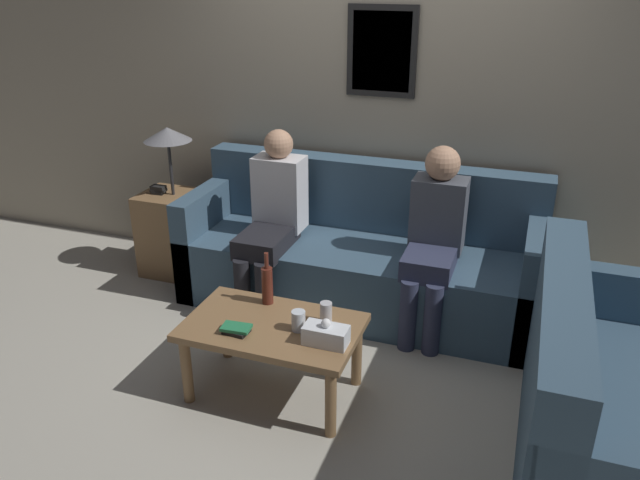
{
  "coord_description": "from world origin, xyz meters",
  "views": [
    {
      "loc": [
        1.07,
        -3.31,
        2.24
      ],
      "look_at": [
        -0.08,
        -0.1,
        0.73
      ],
      "focal_mm": 35.0,
      "sensor_mm": 36.0,
      "label": 1
    }
  ],
  "objects_px": {
    "wine_bottle": "(267,284)",
    "drinking_glass": "(299,321)",
    "couch_side": "(608,416)",
    "couch_main": "(360,258)",
    "coffee_table": "(272,335)",
    "person_right": "(434,234)",
    "person_left": "(273,215)"
  },
  "relations": [
    {
      "from": "couch_side",
      "to": "wine_bottle",
      "type": "height_order",
      "value": "couch_side"
    },
    {
      "from": "person_left",
      "to": "person_right",
      "type": "xyz_separation_m",
      "value": [
        1.1,
        0.04,
        0.01
      ]
    },
    {
      "from": "person_left",
      "to": "wine_bottle",
      "type": "bearing_deg",
      "value": -68.73
    },
    {
      "from": "couch_side",
      "to": "coffee_table",
      "type": "distance_m",
      "value": 1.7
    },
    {
      "from": "coffee_table",
      "to": "person_left",
      "type": "height_order",
      "value": "person_left"
    },
    {
      "from": "wine_bottle",
      "to": "person_right",
      "type": "xyz_separation_m",
      "value": [
        0.81,
        0.79,
        0.11
      ]
    },
    {
      "from": "couch_side",
      "to": "drinking_glass",
      "type": "relative_size",
      "value": 14.33
    },
    {
      "from": "wine_bottle",
      "to": "drinking_glass",
      "type": "height_order",
      "value": "wine_bottle"
    },
    {
      "from": "wine_bottle",
      "to": "person_left",
      "type": "height_order",
      "value": "person_left"
    },
    {
      "from": "wine_bottle",
      "to": "person_left",
      "type": "distance_m",
      "value": 0.82
    },
    {
      "from": "couch_main",
      "to": "drinking_glass",
      "type": "distance_m",
      "value": 1.18
    },
    {
      "from": "couch_main",
      "to": "coffee_table",
      "type": "xyz_separation_m",
      "value": [
        -0.16,
        -1.17,
        0.04
      ]
    },
    {
      "from": "couch_side",
      "to": "person_right",
      "type": "xyz_separation_m",
      "value": [
        -1.01,
        1.06,
        0.33
      ]
    },
    {
      "from": "wine_bottle",
      "to": "couch_main",
      "type": "bearing_deg",
      "value": 74.14
    },
    {
      "from": "couch_main",
      "to": "person_right",
      "type": "bearing_deg",
      "value": -17.62
    },
    {
      "from": "couch_side",
      "to": "wine_bottle",
      "type": "relative_size",
      "value": 5.06
    },
    {
      "from": "coffee_table",
      "to": "drinking_glass",
      "type": "distance_m",
      "value": 0.2
    },
    {
      "from": "couch_side",
      "to": "person_right",
      "type": "bearing_deg",
      "value": 43.62
    },
    {
      "from": "couch_side",
      "to": "coffee_table",
      "type": "height_order",
      "value": "couch_side"
    },
    {
      "from": "wine_bottle",
      "to": "drinking_glass",
      "type": "xyz_separation_m",
      "value": [
        0.28,
        -0.21,
        -0.06
      ]
    },
    {
      "from": "person_right",
      "to": "wine_bottle",
      "type": "bearing_deg",
      "value": -135.45
    },
    {
      "from": "couch_side",
      "to": "person_left",
      "type": "bearing_deg",
      "value": 64.08
    },
    {
      "from": "coffee_table",
      "to": "drinking_glass",
      "type": "xyz_separation_m",
      "value": [
        0.16,
        -0.0,
        0.12
      ]
    },
    {
      "from": "drinking_glass",
      "to": "person_right",
      "type": "distance_m",
      "value": 1.15
    },
    {
      "from": "person_right",
      "to": "couch_main",
      "type": "bearing_deg",
      "value": 162.38
    },
    {
      "from": "wine_bottle",
      "to": "drinking_glass",
      "type": "bearing_deg",
      "value": -37.41
    },
    {
      "from": "drinking_glass",
      "to": "wine_bottle",
      "type": "bearing_deg",
      "value": 142.59
    },
    {
      "from": "couch_main",
      "to": "wine_bottle",
      "type": "xyz_separation_m",
      "value": [
        -0.27,
        -0.96,
        0.23
      ]
    },
    {
      "from": "person_left",
      "to": "couch_side",
      "type": "bearing_deg",
      "value": -25.92
    },
    {
      "from": "couch_side",
      "to": "person_left",
      "type": "height_order",
      "value": "person_left"
    },
    {
      "from": "wine_bottle",
      "to": "person_left",
      "type": "xyz_separation_m",
      "value": [
        -0.29,
        0.76,
        0.1
      ]
    },
    {
      "from": "person_left",
      "to": "person_right",
      "type": "distance_m",
      "value": 1.1
    }
  ]
}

